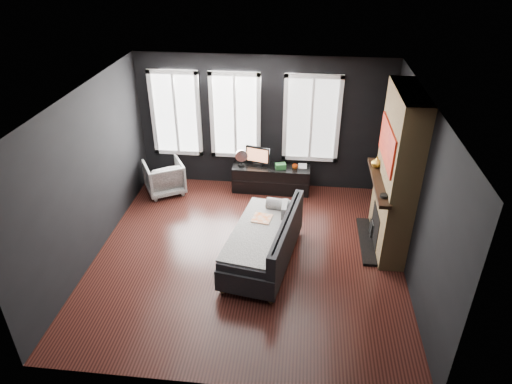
# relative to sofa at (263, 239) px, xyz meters

# --- Properties ---
(floor) EXTENTS (5.00, 5.00, 0.00)m
(floor) POSITION_rel_sofa_xyz_m (-0.25, 0.10, -0.43)
(floor) COLOR black
(floor) RESTS_ON ground
(ceiling) EXTENTS (5.00, 5.00, 0.00)m
(ceiling) POSITION_rel_sofa_xyz_m (-0.25, 0.10, 2.27)
(ceiling) COLOR white
(ceiling) RESTS_ON ground
(wall_back) EXTENTS (5.00, 0.02, 2.70)m
(wall_back) POSITION_rel_sofa_xyz_m (-0.25, 2.60, 0.92)
(wall_back) COLOR black
(wall_back) RESTS_ON ground
(wall_left) EXTENTS (0.02, 5.00, 2.70)m
(wall_left) POSITION_rel_sofa_xyz_m (-2.75, 0.10, 0.92)
(wall_left) COLOR black
(wall_left) RESTS_ON ground
(wall_right) EXTENTS (0.02, 5.00, 2.70)m
(wall_right) POSITION_rel_sofa_xyz_m (2.25, 0.10, 0.92)
(wall_right) COLOR black
(wall_right) RESTS_ON ground
(windows) EXTENTS (4.00, 0.16, 1.76)m
(windows) POSITION_rel_sofa_xyz_m (-0.70, 2.56, 1.95)
(windows) COLOR white
(windows) RESTS_ON wall_back
(fireplace) EXTENTS (0.70, 1.62, 2.70)m
(fireplace) POSITION_rel_sofa_xyz_m (2.05, 0.70, 0.92)
(fireplace) COLOR #93724C
(fireplace) RESTS_ON floor
(sofa) EXTENTS (1.33, 2.14, 0.86)m
(sofa) POSITION_rel_sofa_xyz_m (0.00, 0.00, 0.00)
(sofa) COLOR black
(sofa) RESTS_ON floor
(stripe_pillow) EXTENTS (0.10, 0.36, 0.36)m
(stripe_pillow) POSITION_rel_sofa_xyz_m (0.31, 0.49, 0.19)
(stripe_pillow) COLOR gray
(stripe_pillow) RESTS_ON sofa
(armchair) EXTENTS (0.96, 0.94, 0.74)m
(armchair) POSITION_rel_sofa_xyz_m (-2.20, 2.02, -0.06)
(armchair) COLOR silver
(armchair) RESTS_ON floor
(media_console) EXTENTS (1.56, 0.50, 0.54)m
(media_console) POSITION_rel_sofa_xyz_m (-0.05, 2.34, -0.16)
(media_console) COLOR black
(media_console) RESTS_ON floor
(monitor) EXTENTS (0.52, 0.24, 0.46)m
(monitor) POSITION_rel_sofa_xyz_m (-0.33, 2.38, 0.33)
(monitor) COLOR black
(monitor) RESTS_ON media_console
(desk_fan) EXTENTS (0.30, 0.30, 0.36)m
(desk_fan) POSITION_rel_sofa_xyz_m (-0.66, 2.32, 0.29)
(desk_fan) COLOR gray
(desk_fan) RESTS_ON media_console
(mug) EXTENTS (0.12, 0.10, 0.11)m
(mug) POSITION_rel_sofa_xyz_m (0.42, 2.30, 0.16)
(mug) COLOR #DC4A0D
(mug) RESTS_ON media_console
(book) EXTENTS (0.17, 0.02, 0.23)m
(book) POSITION_rel_sofa_xyz_m (0.49, 2.41, 0.22)
(book) COLOR tan
(book) RESTS_ON media_console
(storage_box) EXTENTS (0.23, 0.18, 0.11)m
(storage_box) POSITION_rel_sofa_xyz_m (0.14, 2.27, 0.16)
(storage_box) COLOR #27672F
(storage_box) RESTS_ON media_console
(mantel_vase) EXTENTS (0.24, 0.25, 0.18)m
(mantel_vase) POSITION_rel_sofa_xyz_m (1.80, 1.15, 0.89)
(mantel_vase) COLOR gold
(mantel_vase) RESTS_ON fireplace
(mantel_clock) EXTENTS (0.16, 0.16, 0.04)m
(mantel_clock) POSITION_rel_sofa_xyz_m (1.80, 0.15, 0.82)
(mantel_clock) COLOR black
(mantel_clock) RESTS_ON fireplace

